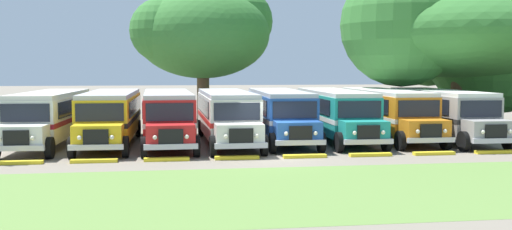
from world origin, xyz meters
The scene contains 20 objects.
ground_plane centered at (0.00, 0.00, 0.00)m, with size 220.00×220.00×0.00m, color slate.
foreground_grass_strip centered at (0.00, -7.39, 0.00)m, with size 80.00×9.03×0.01m, color olive.
parked_bus_slot_0 centered at (-10.90, 5.83, 1.58)m, with size 3.12×10.90×2.82m.
parked_bus_slot_1 centered at (-7.70, 5.67, 1.58)m, with size 2.81×10.86×2.82m.
parked_bus_slot_2 centered at (-4.67, 5.36, 1.58)m, with size 2.95×10.87×2.82m.
parked_bus_slot_3 centered at (-1.48, 5.22, 1.58)m, with size 2.85×10.86×2.82m.
parked_bus_slot_4 centered at (1.61, 5.94, 1.58)m, with size 2.82×10.86×2.82m.
parked_bus_slot_5 centered at (4.83, 5.77, 1.58)m, with size 2.76×10.85×2.82m.
parked_bus_slot_6 centered at (7.94, 5.93, 1.58)m, with size 2.74×10.85×2.82m.
parked_bus_slot_7 centered at (10.97, 5.27, 1.58)m, with size 2.68×10.84×2.82m.
curb_wheelstop_0 centered at (-10.95, -0.51, 0.07)m, with size 2.00×0.36×0.15m, color yellow.
curb_wheelstop_1 centered at (-7.82, -0.51, 0.07)m, with size 2.00×0.36×0.15m, color yellow.
curb_wheelstop_2 centered at (-4.69, -0.51, 0.07)m, with size 2.00×0.36×0.15m, color yellow.
curb_wheelstop_3 centered at (-1.56, -0.51, 0.07)m, with size 2.00×0.36×0.15m, color yellow.
curb_wheelstop_4 centered at (1.56, -0.51, 0.07)m, with size 2.00×0.36×0.15m, color yellow.
curb_wheelstop_5 centered at (4.69, -0.51, 0.07)m, with size 2.00×0.36×0.15m, color yellow.
curb_wheelstop_6 centered at (7.82, -0.51, 0.07)m, with size 2.00×0.36×0.15m, color yellow.
curb_wheelstop_7 centered at (10.95, -0.51, 0.07)m, with size 2.00×0.36×0.15m, color yellow.
broad_shade_tree centered at (-1.94, 18.94, 6.85)m, with size 10.96×11.06×10.39m.
secondary_tree centered at (15.19, 12.13, 6.37)m, with size 16.92×16.78×11.24m.
Camera 1 is at (-4.45, -26.35, 4.13)m, focal length 40.93 mm.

